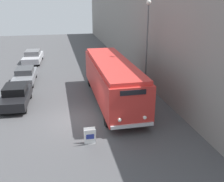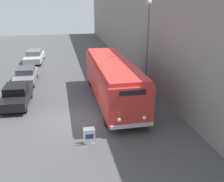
# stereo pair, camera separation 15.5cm
# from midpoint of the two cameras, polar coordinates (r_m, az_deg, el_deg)

# --- Properties ---
(ground_plane) EXTENTS (80.00, 80.00, 0.00)m
(ground_plane) POSITION_cam_midpoint_polar(r_m,az_deg,el_deg) (17.21, -7.57, -6.26)
(ground_plane) COLOR #4C4C4F
(building_wall_right) EXTENTS (0.30, 60.00, 7.94)m
(building_wall_right) POSITION_cam_midpoint_polar(r_m,az_deg,el_deg) (26.85, 5.68, 12.30)
(building_wall_right) COLOR gray
(building_wall_right) RESTS_ON ground_plane
(vintage_bus) EXTENTS (2.67, 10.69, 3.12)m
(vintage_bus) POSITION_cam_midpoint_polar(r_m,az_deg,el_deg) (19.36, 0.40, 2.66)
(vintage_bus) COLOR black
(vintage_bus) RESTS_ON ground_plane
(sign_board) EXTENTS (0.62, 0.35, 0.92)m
(sign_board) POSITION_cam_midpoint_polar(r_m,az_deg,el_deg) (14.38, -4.64, -9.80)
(sign_board) COLOR gray
(sign_board) RESTS_ON ground_plane
(streetlamp) EXTENTS (0.36, 0.36, 7.28)m
(streetlamp) POSITION_cam_midpoint_polar(r_m,az_deg,el_deg) (20.66, 8.02, 11.71)
(streetlamp) COLOR #595E60
(streetlamp) RESTS_ON ground_plane
(parked_car_near) EXTENTS (2.00, 4.26, 1.52)m
(parked_car_near) POSITION_cam_midpoint_polar(r_m,az_deg,el_deg) (20.16, -19.87, -0.92)
(parked_car_near) COLOR black
(parked_car_near) RESTS_ON ground_plane
(parked_car_mid) EXTENTS (1.91, 4.53, 1.38)m
(parked_car_mid) POSITION_cam_midpoint_polar(r_m,az_deg,el_deg) (25.29, -18.04, 3.36)
(parked_car_mid) COLOR black
(parked_car_mid) RESTS_ON ground_plane
(parked_car_far) EXTENTS (2.25, 4.91, 1.44)m
(parked_car_far) POSITION_cam_midpoint_polar(r_m,az_deg,el_deg) (32.82, -16.41, 7.27)
(parked_car_far) COLOR black
(parked_car_far) RESTS_ON ground_plane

